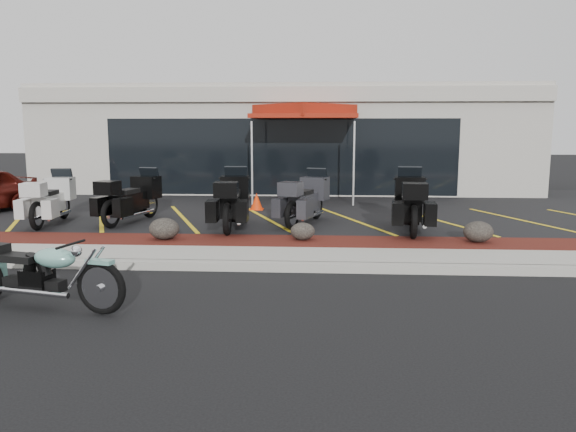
# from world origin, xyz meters

# --- Properties ---
(ground) EXTENTS (90.00, 90.00, 0.00)m
(ground) POSITION_xyz_m (0.00, 0.00, 0.00)
(ground) COLOR black
(ground) RESTS_ON ground
(curb) EXTENTS (24.00, 0.25, 0.15)m
(curb) POSITION_xyz_m (0.00, 0.90, 0.07)
(curb) COLOR gray
(curb) RESTS_ON ground
(sidewalk) EXTENTS (24.00, 1.20, 0.15)m
(sidewalk) POSITION_xyz_m (0.00, 1.60, 0.07)
(sidewalk) COLOR gray
(sidewalk) RESTS_ON ground
(mulch_bed) EXTENTS (24.00, 1.20, 0.16)m
(mulch_bed) POSITION_xyz_m (0.00, 2.80, 0.08)
(mulch_bed) COLOR #380E0C
(mulch_bed) RESTS_ON ground
(upper_lot) EXTENTS (26.00, 9.60, 0.15)m
(upper_lot) POSITION_xyz_m (0.00, 8.20, 0.07)
(upper_lot) COLOR black
(upper_lot) RESTS_ON ground
(dealership_building) EXTENTS (18.00, 8.16, 4.00)m
(dealership_building) POSITION_xyz_m (0.00, 14.47, 2.01)
(dealership_building) COLOR #A5A095
(dealership_building) RESTS_ON ground
(boulder_left) EXTENTS (0.64, 0.53, 0.45)m
(boulder_left) POSITION_xyz_m (-1.90, 2.77, 0.39)
(boulder_left) COLOR black
(boulder_left) RESTS_ON mulch_bed
(boulder_mid) EXTENTS (0.52, 0.43, 0.37)m
(boulder_mid) POSITION_xyz_m (1.02, 2.88, 0.34)
(boulder_mid) COLOR black
(boulder_mid) RESTS_ON mulch_bed
(boulder_right) EXTENTS (0.61, 0.51, 0.43)m
(boulder_right) POSITION_xyz_m (4.64, 2.87, 0.38)
(boulder_right) COLOR black
(boulder_right) RESTS_ON mulch_bed
(hero_cruiser) EXTENTS (2.89, 1.36, 0.99)m
(hero_cruiser) POSITION_xyz_m (-1.52, -1.61, 0.49)
(hero_cruiser) COLOR #6CA99B
(hero_cruiser) RESTS_ON ground
(touring_white) EXTENTS (1.04, 2.32, 1.32)m
(touring_white) POSITION_xyz_m (-5.26, 5.30, 0.81)
(touring_white) COLOR silver
(touring_white) RESTS_ON upper_lot
(touring_black_front) EXTENTS (1.45, 2.44, 1.33)m
(touring_black_front) POSITION_xyz_m (-3.10, 5.64, 0.82)
(touring_black_front) COLOR black
(touring_black_front) RESTS_ON upper_lot
(touring_black_mid) EXTENTS (1.02, 2.45, 1.41)m
(touring_black_mid) POSITION_xyz_m (-0.72, 5.08, 0.85)
(touring_black_mid) COLOR black
(touring_black_mid) RESTS_ON upper_lot
(touring_grey) EXTENTS (1.59, 2.44, 1.33)m
(touring_grey) POSITION_xyz_m (1.28, 5.65, 0.81)
(touring_grey) COLOR #2F2F34
(touring_grey) RESTS_ON upper_lot
(touring_black_rear) EXTENTS (1.16, 2.53, 1.43)m
(touring_black_rear) POSITION_xyz_m (3.52, 4.93, 0.86)
(touring_black_rear) COLOR black
(touring_black_rear) RESTS_ON upper_lot
(traffic_cone) EXTENTS (0.48, 0.48, 0.49)m
(traffic_cone) POSITION_xyz_m (-0.46, 7.26, 0.39)
(traffic_cone) COLOR red
(traffic_cone) RESTS_ON upper_lot
(popup_canopy) EXTENTS (4.34, 4.34, 3.08)m
(popup_canopy) POSITION_xyz_m (0.83, 9.85, 2.95)
(popup_canopy) COLOR silver
(popup_canopy) RESTS_ON upper_lot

